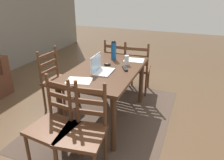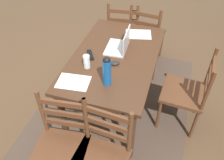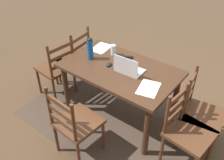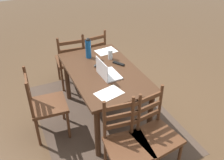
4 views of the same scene
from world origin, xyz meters
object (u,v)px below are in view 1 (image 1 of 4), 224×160
laptop (100,68)px  drinking_glass (127,60)px  dining_table (106,76)px  chair_right_near (137,68)px  chair_left_near (83,132)px  chair_far_head (58,81)px  tv_remote (125,69)px  chair_left_far (55,125)px  computer_mouse (107,64)px  chair_right_far (118,65)px  water_bottle (114,50)px

laptop → drinking_glass: laptop is taller
dining_table → chair_right_near: (1.00, -0.18, -0.20)m
chair_left_near → laptop: 0.95m
chair_right_near → chair_left_near: bearing=179.7°
chair_far_head → tv_remote: 1.10m
chair_far_head → laptop: size_ratio=2.88×
chair_left_far → tv_remote: size_ratio=5.59×
drinking_glass → computer_mouse: size_ratio=1.38×
dining_table → drinking_glass: bearing=-38.9°
chair_right_far → chair_far_head: same height
chair_far_head → chair_right_near: 1.40m
chair_right_near → dining_table: bearing=170.0°
water_bottle → computer_mouse: bearing=-177.0°
chair_right_near → drinking_glass: bearing=-177.5°
chair_right_far → chair_left_far: bearing=-179.8°
chair_far_head → chair_right_near: bearing=-44.5°
laptop → drinking_glass: (0.40, -0.23, 0.01)m
tv_remote → drinking_glass: bearing=-110.5°
water_bottle → tv_remote: (-0.35, -0.30, -0.14)m
chair_right_far → tv_remote: 1.07m
chair_left_far → water_bottle: size_ratio=3.22×
chair_far_head → tv_remote: size_ratio=5.59×
chair_right_far → drinking_glass: size_ratio=6.88×
dining_table → chair_left_near: bearing=-170.5°
laptop → dining_table: bearing=-9.9°
drinking_glass → chair_far_head: bearing=104.3°
laptop → water_bottle: bearing=2.9°
chair_left_near → chair_left_far: 0.33m
chair_far_head → laptop: bearing=-100.2°
chair_right_far → chair_right_near: 0.35m
chair_right_near → chair_right_far: bearing=90.0°
laptop → tv_remote: laptop is taller
chair_right_far → chair_left_far: same height
drinking_glass → chair_left_near: bearing=178.0°
chair_right_far → laptop: 1.20m
chair_right_near → tv_remote: size_ratio=5.59×
chair_right_far → water_bottle: (-0.57, -0.12, 0.46)m
chair_left_far → water_bottle: bearing=-4.7°
water_bottle → chair_right_near: bearing=-21.8°
chair_right_near → laptop: (-1.13, 0.20, 0.36)m
chair_right_near → laptop: 1.21m
chair_far_head → tv_remote: (0.07, -1.05, 0.32)m
dining_table → water_bottle: size_ratio=4.80×
computer_mouse → tv_remote: bearing=-122.2°
chair_left_near → dining_table: bearing=9.5°
dining_table → chair_far_head: bearing=89.8°
tv_remote → computer_mouse: bearing=-45.1°
chair_far_head → computer_mouse: chair_far_head is taller
drinking_glass → computer_mouse: bearing=116.0°
laptop → water_bottle: 0.57m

